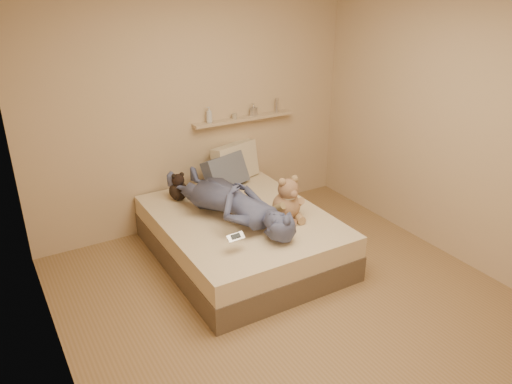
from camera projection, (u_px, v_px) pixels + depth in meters
room at (301, 161)px, 3.68m from camera, size 3.80×3.80×3.80m
bed at (241, 236)px, 4.85m from camera, size 1.50×1.90×0.45m
game_console at (236, 237)px, 4.09m from camera, size 0.16×0.07×0.05m
teddy_bear at (288, 202)px, 4.62m from camera, size 0.36×0.34×0.43m
dark_plush at (178, 188)px, 5.03m from camera, size 0.19×0.19×0.29m
pillow_cream at (235, 162)px, 5.51m from camera, size 0.59×0.37×0.42m
pillow_grey at (226, 172)px, 5.32m from camera, size 0.56×0.41×0.37m
person at (230, 201)px, 4.63m from camera, size 0.90×1.62×0.37m
wall_shelf at (244, 119)px, 5.46m from camera, size 1.20×0.12×0.03m
shelf_bottles at (236, 112)px, 5.38m from camera, size 0.90×0.09×0.17m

